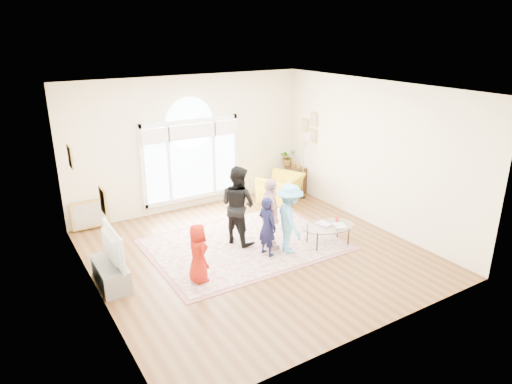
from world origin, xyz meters
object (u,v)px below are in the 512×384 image
area_rug (245,244)px  coffee_table (328,226)px  television (108,247)px  armchair (281,188)px  tv_console (111,274)px

area_rug → coffee_table: bearing=-30.9°
television → coffee_table: size_ratio=0.88×
armchair → television: bearing=-8.2°
area_rug → armchair: bearing=39.4°
area_rug → tv_console: 2.76m
tv_console → coffee_table: bearing=-9.9°
tv_console → coffee_table: size_ratio=0.80×
area_rug → tv_console: tv_console is taller
area_rug → television: size_ratio=3.28×
tv_console → area_rug: bearing=2.9°
coffee_table → television: bearing=179.8°
area_rug → coffee_table: (1.46, -0.88, 0.39)m
area_rug → coffee_table: 1.75m
area_rug → coffee_table: coffee_table is taller
tv_console → armchair: armchair is taller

